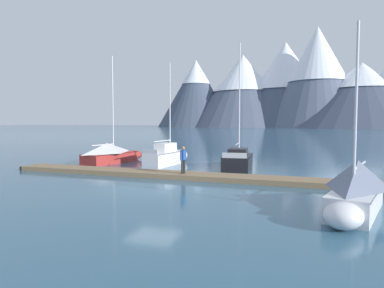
{
  "coord_description": "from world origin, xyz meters",
  "views": [
    {
      "loc": [
        7.71,
        -15.94,
        3.47
      ],
      "look_at": [
        0.0,
        6.0,
        2.0
      ],
      "focal_mm": 32.09,
      "sensor_mm": 36.0,
      "label": 1
    }
  ],
  "objects_px": {
    "sailboat_mid_dock_port": "(239,160)",
    "sailboat_mid_dock_starboard": "(356,189)",
    "person_on_dock": "(183,158)",
    "sailboat_second_berth": "(168,156)",
    "sailboat_nearest_berth": "(113,153)"
  },
  "relations": [
    {
      "from": "sailboat_mid_dock_port",
      "to": "sailboat_mid_dock_starboard",
      "type": "relative_size",
      "value": 1.33
    },
    {
      "from": "sailboat_mid_dock_port",
      "to": "person_on_dock",
      "type": "height_order",
      "value": "sailboat_mid_dock_port"
    },
    {
      "from": "sailboat_mid_dock_port",
      "to": "sailboat_second_berth",
      "type": "bearing_deg",
      "value": 177.49
    },
    {
      "from": "sailboat_nearest_berth",
      "to": "sailboat_second_berth",
      "type": "bearing_deg",
      "value": 4.57
    },
    {
      "from": "sailboat_mid_dock_port",
      "to": "sailboat_mid_dock_starboard",
      "type": "height_order",
      "value": "sailboat_mid_dock_port"
    },
    {
      "from": "sailboat_second_berth",
      "to": "sailboat_mid_dock_port",
      "type": "distance_m",
      "value": 5.93
    },
    {
      "from": "sailboat_second_berth",
      "to": "sailboat_mid_dock_port",
      "type": "bearing_deg",
      "value": -2.51
    },
    {
      "from": "sailboat_mid_dock_starboard",
      "to": "person_on_dock",
      "type": "height_order",
      "value": "sailboat_mid_dock_starboard"
    },
    {
      "from": "person_on_dock",
      "to": "sailboat_second_berth",
      "type": "bearing_deg",
      "value": 120.58
    },
    {
      "from": "sailboat_nearest_berth",
      "to": "person_on_dock",
      "type": "height_order",
      "value": "sailboat_nearest_berth"
    },
    {
      "from": "sailboat_nearest_berth",
      "to": "sailboat_second_berth",
      "type": "xyz_separation_m",
      "value": [
        5.04,
        0.4,
        -0.09
      ]
    },
    {
      "from": "sailboat_mid_dock_port",
      "to": "sailboat_nearest_berth",
      "type": "bearing_deg",
      "value": -179.25
    },
    {
      "from": "sailboat_mid_dock_starboard",
      "to": "person_on_dock",
      "type": "distance_m",
      "value": 10.61
    },
    {
      "from": "sailboat_second_berth",
      "to": "person_on_dock",
      "type": "xyz_separation_m",
      "value": [
        3.68,
        -6.23,
        0.56
      ]
    },
    {
      "from": "sailboat_nearest_berth",
      "to": "sailboat_second_berth",
      "type": "distance_m",
      "value": 5.06
    }
  ]
}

